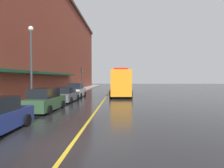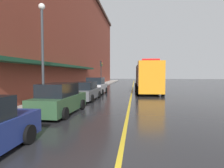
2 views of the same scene
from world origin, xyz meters
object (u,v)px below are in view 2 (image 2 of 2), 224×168
object	(u,v)px
parked_car_1	(60,100)
street_lamp_left	(42,43)
parked_car_3	(96,86)
parking_meter_1	(38,94)
traffic_light_near	(101,68)
parked_car_2	(85,91)
utility_truck	(148,78)

from	to	relation	value
parked_car_1	street_lamp_left	distance (m)	4.65
parked_car_3	parking_meter_1	size ratio (longest dim) A/B	3.11
parked_car_1	street_lamp_left	world-z (taller)	street_lamp_left
street_lamp_left	parked_car_1	bearing A→B (deg)	-46.33
parked_car_3	street_lamp_left	bearing A→B (deg)	168.39
parked_car_3	traffic_light_near	size ratio (longest dim) A/B	0.96
street_lamp_left	parking_meter_1	bearing A→B (deg)	-71.79
parked_car_1	traffic_light_near	distance (m)	21.44
traffic_light_near	street_lamp_left	bearing A→B (deg)	-91.98
parked_car_2	parking_meter_1	world-z (taller)	parked_car_2
parked_car_1	utility_truck	world-z (taller)	utility_truck
parking_meter_1	traffic_light_near	world-z (taller)	traffic_light_near
parked_car_1	street_lamp_left	bearing A→B (deg)	45.73
parked_car_2	parking_meter_1	distance (m)	5.71
parked_car_3	parking_meter_1	distance (m)	10.74
parked_car_1	parked_car_2	xyz separation A→B (m)	(-0.07, 5.86, -0.07)
utility_truck	parking_meter_1	xyz separation A→B (m)	(-7.24, -12.71, -0.76)
parked_car_1	utility_truck	distance (m)	14.30
parking_meter_1	street_lamp_left	world-z (taller)	street_lamp_left
parked_car_2	traffic_light_near	xyz separation A→B (m)	(-1.33, 15.41, 2.40)
parked_car_2	parked_car_3	xyz separation A→B (m)	(-0.07, 5.13, 0.12)
parked_car_2	traffic_light_near	bearing A→B (deg)	6.20
parked_car_1	parked_car_2	size ratio (longest dim) A/B	0.99
utility_truck	traffic_light_near	world-z (taller)	traffic_light_near
parked_car_2	street_lamp_left	bearing A→B (deg)	153.09
parking_meter_1	street_lamp_left	xyz separation A→B (m)	(-0.60, 1.82, 3.34)
parked_car_3	utility_truck	bearing A→B (deg)	-70.32
parking_meter_1	street_lamp_left	bearing A→B (deg)	108.21
parked_car_3	parked_car_2	bearing A→B (deg)	-178.59
utility_truck	street_lamp_left	xyz separation A→B (m)	(-7.84, -10.88, 2.57)
parked_car_2	utility_truck	world-z (taller)	utility_truck
parked_car_3	street_lamp_left	size ratio (longest dim) A/B	0.60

